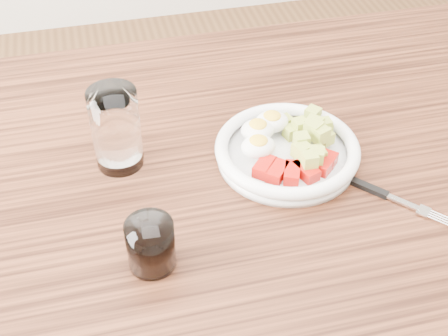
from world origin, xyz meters
The scene contains 5 objects.
dining_table centered at (0.00, 0.00, 0.67)m, with size 1.50×0.90×0.77m.
bowl centered at (0.10, 0.04, 0.79)m, with size 0.22×0.22×0.06m.
fork centered at (0.20, -0.06, 0.77)m, with size 0.13×0.14×0.01m.
water_glass centered at (-0.15, 0.09, 0.83)m, with size 0.07×0.07×0.13m, color white.
coffee_glass centered at (-0.14, -0.12, 0.80)m, with size 0.06×0.06×0.07m.
Camera 1 is at (-0.17, -0.64, 1.40)m, focal length 50.00 mm.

